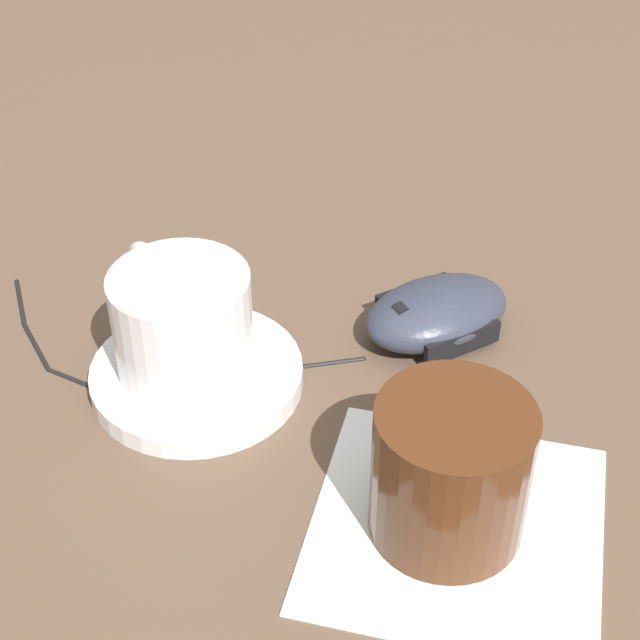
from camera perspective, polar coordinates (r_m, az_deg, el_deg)
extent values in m
plane|color=brown|center=(0.57, 5.56, -5.79)|extent=(3.00, 3.00, 0.00)
cylinder|color=white|center=(0.59, -7.17, -3.23)|extent=(0.13, 0.13, 0.01)
cylinder|color=white|center=(0.57, -7.99, -0.23)|extent=(0.08, 0.08, 0.07)
torus|color=white|center=(0.60, -9.91, 2.29)|extent=(0.05, 0.03, 0.05)
ellipsoid|color=#2D3342|center=(0.63, 6.81, 0.44)|extent=(0.09, 0.11, 0.03)
cylinder|color=black|center=(0.61, 4.75, 0.39)|extent=(0.01, 0.01, 0.01)
cube|color=black|center=(0.61, 8.29, -1.33)|extent=(0.02, 0.05, 0.02)
cube|color=black|center=(0.65, 5.35, 1.51)|extent=(0.02, 0.05, 0.02)
cylinder|color=black|center=(0.61, 0.20, -2.48)|extent=(0.00, 0.05, 0.00)
cylinder|color=black|center=(0.60, -4.53, -3.37)|extent=(0.01, 0.05, 0.00)
cylinder|color=black|center=(0.59, -9.37, -4.13)|extent=(0.01, 0.05, 0.00)
cylinder|color=black|center=(0.61, -13.73, -3.48)|extent=(0.03, 0.04, 0.00)
cylinder|color=black|center=(0.65, -16.21, -1.40)|extent=(0.05, 0.02, 0.00)
cylinder|color=black|center=(0.69, -17.06, 1.08)|extent=(0.05, 0.01, 0.00)
sphere|color=black|center=(0.61, 2.56, -2.18)|extent=(0.00, 0.00, 0.00)
sphere|color=black|center=(0.60, -2.20, -2.79)|extent=(0.00, 0.00, 0.00)
sphere|color=black|center=(0.59, -6.90, -3.96)|extent=(0.00, 0.00, 0.00)
sphere|color=black|center=(0.60, -11.84, -4.29)|extent=(0.00, 0.00, 0.00)
sphere|color=black|center=(0.63, -15.54, -2.71)|extent=(0.00, 0.00, 0.00)
sphere|color=black|center=(0.67, -16.85, -0.17)|extent=(0.00, 0.00, 0.00)
sphere|color=black|center=(0.71, -17.26, 2.26)|extent=(0.00, 0.00, 0.00)
cube|color=white|center=(0.52, 7.99, -11.80)|extent=(0.20, 0.20, 0.00)
cylinder|color=#4C2814|center=(0.49, 7.61, -8.70)|extent=(0.08, 0.08, 0.08)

